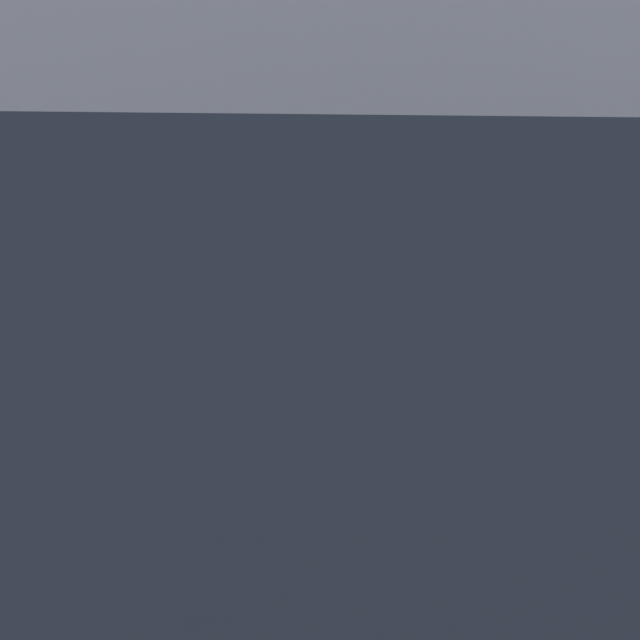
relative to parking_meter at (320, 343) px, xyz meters
The scene contains 3 objects.
sidewalk 1.63m from the parking_meter, 94.82° to the left, with size 24.00×2.80×0.12m.
building_facade 4.82m from the parking_meter, 91.26° to the left, with size 24.00×0.30×6.38m.
parking_meter is the anchor object (origin of this frame).
Camera 1 is at (-0.29, -2.02, 1.76)m, focal length 50.00 mm.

